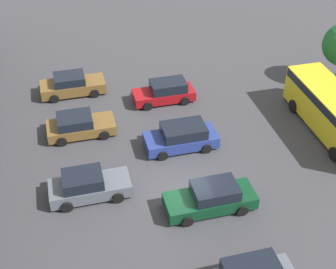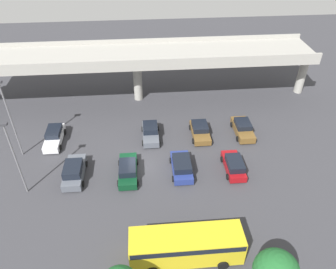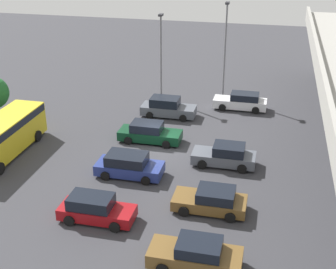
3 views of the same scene
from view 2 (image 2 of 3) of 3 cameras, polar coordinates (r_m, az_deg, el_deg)
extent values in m
plane|color=#38383D|center=(35.09, -4.76, -5.77)|extent=(99.36, 99.36, 0.00)
cube|color=#9E9B93|center=(43.88, -5.57, 13.43)|extent=(46.37, 7.07, 0.90)
cube|color=#9E9B93|center=(40.49, -5.59, 12.48)|extent=(46.37, 0.30, 0.55)
cube|color=#9E9B93|center=(46.74, -5.66, 15.88)|extent=(46.37, 0.30, 0.55)
cylinder|color=#9E9B93|center=(45.33, -5.31, 9.47)|extent=(1.17, 1.17, 5.92)
cylinder|color=#9E9B93|center=(50.61, 22.35, 9.85)|extent=(1.17, 1.17, 5.92)
cube|color=silver|center=(40.23, -19.19, -0.61)|extent=(1.71, 4.82, 0.77)
cube|color=black|center=(40.15, -19.28, 0.53)|extent=(1.57, 2.52, 0.61)
cylinder|color=black|center=(39.00, -18.28, -2.15)|extent=(0.22, 0.66, 0.66)
cylinder|color=black|center=(39.47, -20.74, -2.26)|extent=(0.22, 0.66, 0.66)
cylinder|color=black|center=(41.32, -17.58, 0.45)|extent=(0.22, 0.66, 0.66)
cylinder|color=black|center=(41.76, -19.91, 0.32)|extent=(0.22, 0.66, 0.66)
cube|color=#515660|center=(34.98, -15.97, -6.33)|extent=(1.87, 4.80, 0.78)
cube|color=black|center=(34.24, -16.26, -5.76)|extent=(1.72, 2.50, 0.75)
cylinder|color=black|center=(36.43, -17.06, -5.07)|extent=(0.22, 0.62, 0.62)
cylinder|color=black|center=(36.04, -14.08, -4.97)|extent=(0.22, 0.62, 0.62)
cylinder|color=black|center=(34.32, -17.82, -8.37)|extent=(0.22, 0.62, 0.62)
cylinder|color=black|center=(33.90, -14.65, -8.31)|extent=(0.22, 0.62, 0.62)
cube|color=#0C381E|center=(34.09, -6.98, -6.29)|extent=(1.82, 4.89, 0.71)
cube|color=black|center=(33.44, -7.07, -5.72)|extent=(1.68, 2.40, 0.66)
cylinder|color=black|center=(35.42, -8.44, -4.94)|extent=(0.22, 0.63, 0.63)
cylinder|color=black|center=(35.32, -5.41, -4.80)|extent=(0.22, 0.63, 0.63)
cylinder|color=black|center=(33.22, -8.61, -8.42)|extent=(0.22, 0.63, 0.63)
cylinder|color=black|center=(33.11, -5.36, -8.28)|extent=(0.22, 0.63, 0.63)
cube|color=#515660|center=(38.73, -3.06, 0.09)|extent=(1.82, 4.46, 0.73)
cube|color=black|center=(38.59, -3.11, 1.23)|extent=(1.68, 2.17, 0.68)
cylinder|color=black|center=(37.79, -1.54, -1.36)|extent=(0.22, 0.66, 0.66)
cylinder|color=black|center=(37.76, -4.37, -1.50)|extent=(0.22, 0.66, 0.66)
cylinder|color=black|center=(40.00, -1.80, 1.09)|extent=(0.22, 0.66, 0.66)
cylinder|color=black|center=(39.97, -4.47, 0.95)|extent=(0.22, 0.66, 0.66)
cube|color=navy|center=(34.27, 2.36, -5.71)|extent=(1.94, 4.53, 0.72)
cube|color=black|center=(33.66, 2.42, -5.03)|extent=(1.79, 2.69, 0.69)
cylinder|color=black|center=(35.36, 0.47, -4.54)|extent=(0.22, 0.62, 0.62)
cylinder|color=black|center=(35.56, 3.67, -4.35)|extent=(0.22, 0.62, 0.62)
cylinder|color=black|center=(33.32, 0.93, -7.72)|extent=(0.22, 0.62, 0.62)
cylinder|color=black|center=(33.53, 4.34, -7.50)|extent=(0.22, 0.62, 0.62)
cube|color=brown|center=(39.19, 5.61, 0.36)|extent=(1.95, 4.38, 0.65)
cube|color=black|center=(39.11, 5.57, 1.43)|extent=(1.79, 2.22, 0.62)
cylinder|color=black|center=(38.42, 7.38, -0.98)|extent=(0.22, 0.63, 0.63)
cylinder|color=black|center=(38.08, 4.45, -1.14)|extent=(0.22, 0.63, 0.63)
cylinder|color=black|center=(40.55, 6.66, 1.36)|extent=(0.22, 0.63, 0.63)
cylinder|color=black|center=(40.23, 3.88, 1.23)|extent=(0.22, 0.63, 0.63)
cube|color=maroon|center=(35.09, 11.31, -5.39)|extent=(1.73, 4.38, 0.67)
cube|color=black|center=(34.40, 11.58, -4.92)|extent=(1.59, 2.50, 0.70)
cylinder|color=black|center=(35.97, 9.39, -4.27)|extent=(0.22, 0.64, 0.64)
cylinder|color=black|center=(36.42, 12.10, -4.08)|extent=(0.22, 0.64, 0.64)
cylinder|color=black|center=(34.05, 10.38, -7.26)|extent=(0.22, 0.64, 0.64)
cylinder|color=black|center=(34.52, 13.25, -7.01)|extent=(0.22, 0.64, 0.64)
cube|color=brown|center=(40.38, 12.87, 0.85)|extent=(1.87, 4.66, 0.77)
cube|color=black|center=(40.15, 12.93, 1.80)|extent=(1.72, 2.20, 0.60)
cylinder|color=black|center=(39.72, 14.68, -0.59)|extent=(0.22, 0.64, 0.64)
cylinder|color=black|center=(39.16, 12.04, -0.75)|extent=(0.22, 0.64, 0.64)
cylinder|color=black|center=(41.92, 13.56, 1.80)|extent=(0.22, 0.64, 0.64)
cylinder|color=black|center=(41.38, 11.04, 1.69)|extent=(0.22, 0.64, 0.64)
cube|color=gold|center=(26.98, 3.19, -18.76)|extent=(8.82, 2.50, 2.43)
cube|color=black|center=(26.27, 3.25, -17.69)|extent=(8.64, 2.55, 0.53)
cylinder|color=black|center=(28.92, 8.40, -17.28)|extent=(0.86, 0.29, 0.86)
cylinder|color=black|center=(27.57, 9.55, -21.52)|extent=(0.86, 0.29, 0.86)
cylinder|color=black|center=(28.40, -3.00, -18.21)|extent=(0.86, 0.29, 0.86)
cylinder|color=slate|center=(32.81, -24.89, -4.20)|extent=(0.16, 0.16, 7.94)
cube|color=#333338|center=(30.53, -26.82, 1.60)|extent=(0.70, 0.35, 0.20)
cylinder|color=slate|center=(37.59, -25.57, 2.06)|extent=(0.16, 0.16, 8.91)
camera|label=1|loc=(37.11, -38.36, 21.68)|focal=50.00mm
camera|label=3|loc=(46.04, 38.73, 19.69)|focal=50.00mm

